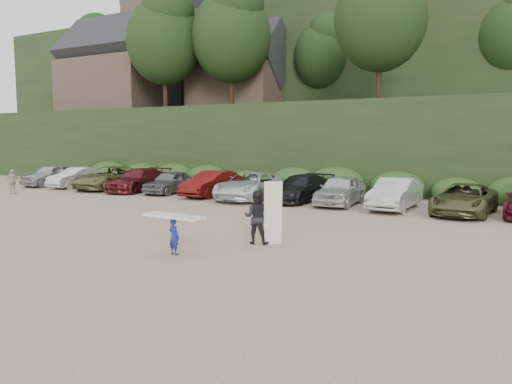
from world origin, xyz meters
The scene contains 6 objects.
ground centered at (0.00, 0.00, 0.00)m, with size 120.00×120.00×0.00m, color tan.
hillside_backdrop centered at (-0.26, 35.93, 11.22)m, with size 90.00×41.50×28.00m.
parked_cars centered at (-2.08, 10.05, 0.77)m, with size 39.00×6.32×1.62m.
distant_walker centered at (-17.60, 4.89, 0.80)m, with size 0.94×0.39×1.60m, color #AEA993.
child_surfer centered at (2.11, -3.43, 0.84)m, with size 2.10×0.72×1.24m.
adult_surfer centered at (3.58, -0.76, 0.92)m, with size 1.39×0.88×2.14m.
Camera 1 is at (11.60, -15.30, 3.54)m, focal length 35.00 mm.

